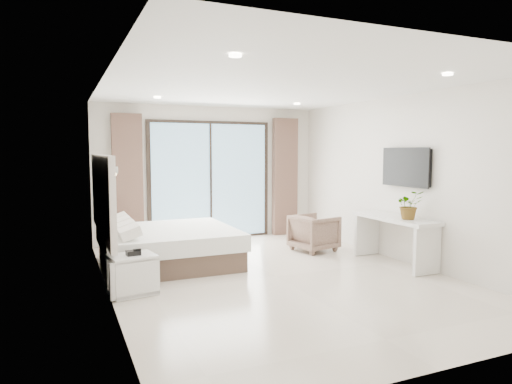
% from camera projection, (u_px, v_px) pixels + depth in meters
% --- Properties ---
extents(ground, '(6.20, 6.20, 0.00)m').
position_uv_depth(ground, '(276.00, 276.00, 6.59)').
color(ground, beige).
rests_on(ground, ground).
extents(room_shell, '(4.62, 6.22, 2.72)m').
position_uv_depth(room_shell, '(240.00, 165.00, 7.17)').
color(room_shell, silver).
rests_on(room_shell, ground).
extents(bed, '(2.04, 1.94, 0.71)m').
position_uv_depth(bed, '(167.00, 246.00, 7.24)').
color(bed, '#513931').
rests_on(bed, ground).
extents(nightstand, '(0.61, 0.53, 0.50)m').
position_uv_depth(nightstand, '(133.00, 275.00, 5.75)').
color(nightstand, silver).
rests_on(nightstand, ground).
extents(phone, '(0.18, 0.15, 0.06)m').
position_uv_depth(phone, '(133.00, 253.00, 5.72)').
color(phone, black).
rests_on(phone, nightstand).
extents(console_desk, '(0.49, 1.57, 0.77)m').
position_uv_depth(console_desk, '(395.00, 230.00, 7.24)').
color(console_desk, silver).
rests_on(console_desk, ground).
extents(plant, '(0.50, 0.53, 0.34)m').
position_uv_depth(plant, '(409.00, 208.00, 6.92)').
color(plant, '#33662D').
rests_on(plant, console_desk).
extents(armchair, '(0.78, 0.82, 0.72)m').
position_uv_depth(armchair, '(314.00, 231.00, 8.25)').
color(armchair, '#8B6C5B').
rests_on(armchair, ground).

